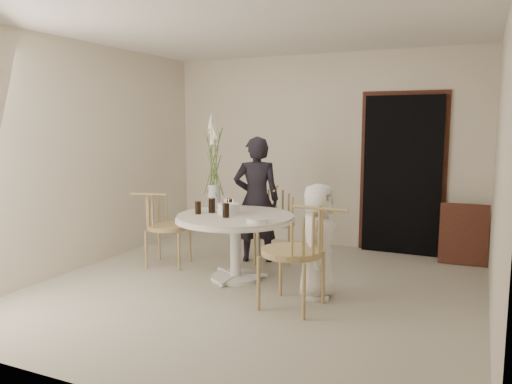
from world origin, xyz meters
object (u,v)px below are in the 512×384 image
at_px(boy, 318,241).
at_px(birthday_cake, 229,209).
at_px(flower_vase, 214,167).
at_px(chair_right, 306,242).
at_px(girl, 256,199).
at_px(table, 235,225).
at_px(chair_far, 275,213).
at_px(chair_left, 158,218).

height_order(boy, birthday_cake, boy).
bearing_deg(flower_vase, chair_right, -31.01).
relative_size(girl, boy, 1.37).
xyz_separation_m(table, flower_vase, (-0.43, 0.30, 0.61)).
xyz_separation_m(chair_right, birthday_cake, (-1.11, 0.60, 0.14)).
xyz_separation_m(table, birthday_cake, (-0.10, 0.03, 0.17)).
bearing_deg(chair_right, chair_far, -143.83).
distance_m(chair_far, chair_left, 1.47).
bearing_deg(girl, chair_left, 9.08).
xyz_separation_m(chair_far, flower_vase, (-0.51, -0.67, 0.63)).
xyz_separation_m(chair_right, flower_vase, (-1.45, 0.87, 0.58)).
relative_size(girl, birthday_cake, 6.36).
bearing_deg(birthday_cake, flower_vase, 140.94).
distance_m(table, boy, 1.03).
bearing_deg(chair_left, chair_right, -121.40).
bearing_deg(boy, chair_far, 37.25).
bearing_deg(chair_far, boy, -67.55).
relative_size(chair_far, girl, 0.58).
xyz_separation_m(table, girl, (-0.10, 0.78, 0.17)).
bearing_deg(girl, birthday_cake, 65.86).
distance_m(boy, birthday_cake, 1.15).
height_order(girl, flower_vase, flower_vase).
bearing_deg(chair_far, birthday_cake, -116.86).
height_order(chair_left, birthday_cake, same).
xyz_separation_m(girl, flower_vase, (-0.34, -0.48, 0.44)).
distance_m(chair_far, chair_right, 1.81).
distance_m(chair_far, flower_vase, 1.05).
distance_m(table, birthday_cake, 0.20).
bearing_deg(flower_vase, girl, 55.22).
xyz_separation_m(chair_right, chair_left, (-2.13, 0.69, -0.06)).
bearing_deg(boy, birthday_cake, 77.27).
distance_m(girl, flower_vase, 0.73).
bearing_deg(boy, chair_left, 80.15).
relative_size(chair_right, birthday_cake, 4.03).
distance_m(chair_right, boy, 0.39).
distance_m(boy, flower_vase, 1.66).
xyz_separation_m(chair_far, chair_right, (0.94, -1.54, 0.05)).
xyz_separation_m(girl, birthday_cake, (0.00, -0.76, 0.00)).
distance_m(chair_left, girl, 1.24).
bearing_deg(birthday_cake, chair_right, -28.26).
distance_m(chair_left, flower_vase, 0.96).
xyz_separation_m(chair_left, boy, (2.13, -0.30, -0.01)).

